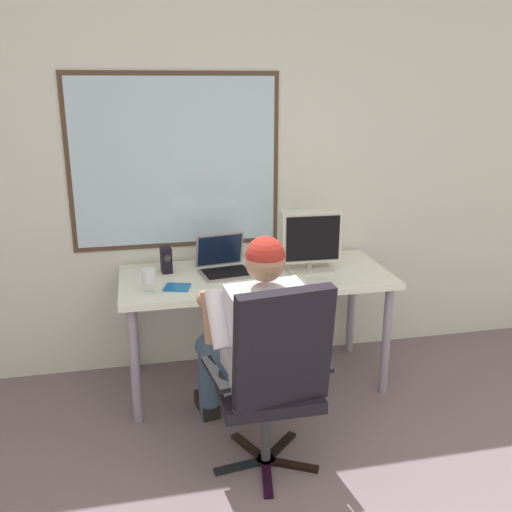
# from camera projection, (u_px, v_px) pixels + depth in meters

# --- Properties ---
(wall_rear) EXTENTS (5.35, 0.08, 2.51)m
(wall_rear) POSITION_uv_depth(u_px,v_px,m) (245.00, 180.00, 3.72)
(wall_rear) COLOR silver
(wall_rear) RESTS_ON ground
(desk) EXTENTS (1.65, 0.72, 0.75)m
(desk) POSITION_uv_depth(u_px,v_px,m) (256.00, 285.00, 3.50)
(desk) COLOR gray
(desk) RESTS_ON ground
(office_chair) EXTENTS (0.61, 0.56, 1.03)m
(office_chair) POSITION_uv_depth(u_px,v_px,m) (275.00, 373.00, 2.65)
(office_chair) COLOR black
(office_chair) RESTS_ON ground
(person_seated) EXTENTS (0.57, 0.85, 1.20)m
(person_seated) POSITION_uv_depth(u_px,v_px,m) (255.00, 338.00, 2.89)
(person_seated) COLOR #384D67
(person_seated) RESTS_ON ground
(crt_monitor) EXTENTS (0.38, 0.23, 0.38)m
(crt_monitor) POSITION_uv_depth(u_px,v_px,m) (310.00, 239.00, 3.49)
(crt_monitor) COLOR beige
(crt_monitor) RESTS_ON desk
(laptop) EXTENTS (0.34, 0.33, 0.23)m
(laptop) POSITION_uv_depth(u_px,v_px,m) (223.00, 262.00, 3.50)
(laptop) COLOR gray
(laptop) RESTS_ON desk
(wine_glass) EXTENTS (0.08, 0.08, 0.14)m
(wine_glass) POSITION_uv_depth(u_px,v_px,m) (149.00, 277.00, 3.15)
(wine_glass) COLOR silver
(wine_glass) RESTS_ON desk
(desk_speaker) EXTENTS (0.07, 0.10, 0.16)m
(desk_speaker) POSITION_uv_depth(u_px,v_px,m) (166.00, 260.00, 3.49)
(desk_speaker) COLOR black
(desk_speaker) RESTS_ON desk
(cd_case) EXTENTS (0.17, 0.16, 0.01)m
(cd_case) POSITION_uv_depth(u_px,v_px,m) (177.00, 287.00, 3.24)
(cd_case) COLOR blue
(cd_case) RESTS_ON desk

